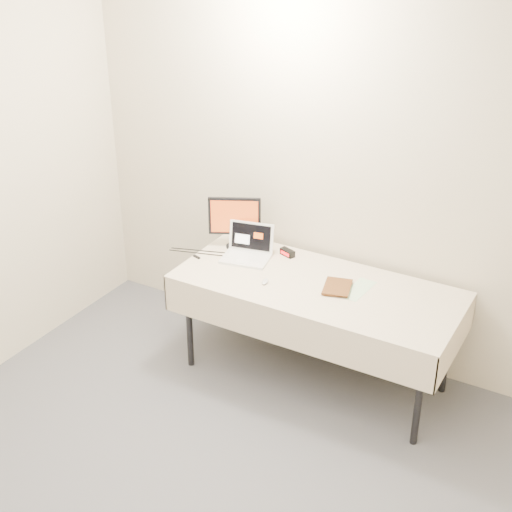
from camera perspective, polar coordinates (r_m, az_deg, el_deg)
The scene contains 9 objects.
back_wall at distance 4.76m, azimuth 7.57°, elevation 6.53°, with size 4.00×0.10×2.70m, color beige.
table at distance 4.66m, azimuth 4.88°, elevation -2.94°, with size 1.86×0.81×0.74m.
laptop at distance 4.94m, azimuth -0.65°, elevation 0.52°, with size 0.37×0.33×0.22m.
monitor at distance 5.01m, azimuth -1.72°, elevation 3.01°, with size 0.34×0.19×0.38m.
book at distance 4.55m, azimuth 5.52°, elevation -1.25°, with size 0.17×0.02×0.23m, color brown.
alarm_clock at distance 4.97m, azimuth 2.53°, elevation 0.28°, with size 0.12×0.08×0.05m.
clicker at distance 4.63m, azimuth 0.74°, elevation -2.05°, with size 0.04×0.08×0.02m, color silver.
paper_form at distance 4.60m, azimuth 8.19°, elevation -2.66°, with size 0.12×0.30×0.00m, color #B4DAAE.
usb_dongle at distance 4.96m, azimuth -4.77°, elevation -0.08°, with size 0.06×0.02×0.01m, color black.
Camera 1 is at (1.65, -1.64, 3.00)m, focal length 50.00 mm.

